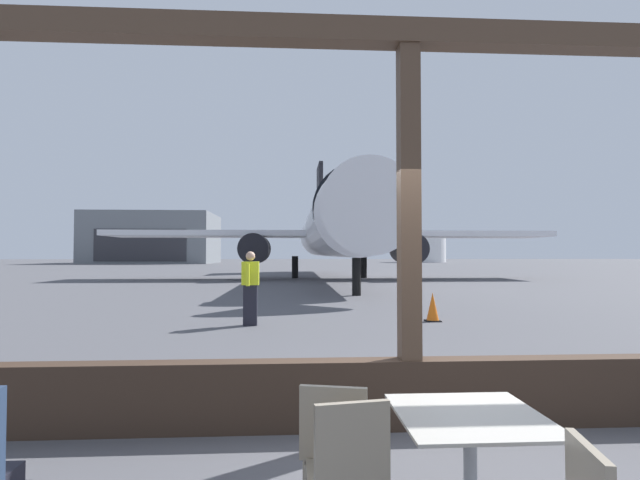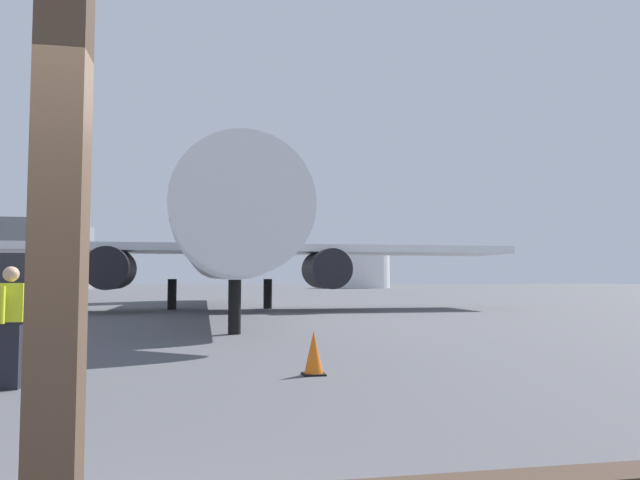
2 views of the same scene
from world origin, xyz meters
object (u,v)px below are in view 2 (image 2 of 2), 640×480
object	(u,v)px
ground_crew_worker	(9,325)
fuel_storage_tank	(363,269)
airplane	(222,242)
traffic_cone	(314,354)

from	to	relation	value
ground_crew_worker	fuel_storage_tank	bearing A→B (deg)	71.52
fuel_storage_tank	ground_crew_worker	bearing A→B (deg)	-108.48
ground_crew_worker	airplane	bearing A→B (deg)	79.69
traffic_cone	airplane	bearing A→B (deg)	92.70
airplane	traffic_cone	size ratio (longest dim) A/B	43.69
fuel_storage_tank	traffic_cone	bearing A→B (deg)	-105.71
fuel_storage_tank	airplane	bearing A→B (deg)	-110.89
airplane	traffic_cone	xyz separation A→B (m)	(0.91, -19.27, -2.95)
airplane	traffic_cone	world-z (taller)	airplane
ground_crew_worker	fuel_storage_tank	size ratio (longest dim) A/B	0.21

